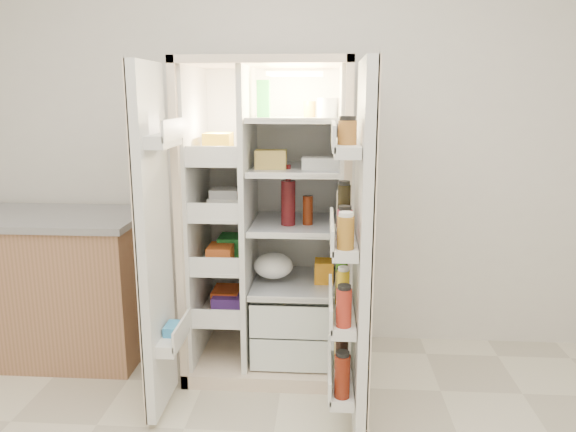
{
  "coord_description": "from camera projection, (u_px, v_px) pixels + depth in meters",
  "views": [
    {
      "loc": [
        0.23,
        -1.46,
        1.61
      ],
      "look_at": [
        0.04,
        1.25,
        1.0
      ],
      "focal_mm": 34.0,
      "sensor_mm": 36.0,
      "label": 1
    }
  ],
  "objects": [
    {
      "name": "refrigerator",
      "position": [
        272.0,
        243.0,
        3.24
      ],
      "size": [
        0.92,
        0.7,
        1.8
      ],
      "color": "beige",
      "rests_on": "floor"
    },
    {
      "name": "fridge_door",
      "position": [
        358.0,
        259.0,
        2.51
      ],
      "size": [
        0.17,
        0.58,
        1.72
      ],
      "color": "silver",
      "rests_on": "floor"
    },
    {
      "name": "wall_back",
      "position": [
        289.0,
        137.0,
        3.44
      ],
      "size": [
        4.0,
        0.02,
        2.7
      ],
      "primitive_type": "cube",
      "color": "silver",
      "rests_on": "floor"
    },
    {
      "name": "kitchen_counter",
      "position": [
        46.0,
        285.0,
        3.39
      ],
      "size": [
        1.24,
        0.66,
        0.9
      ],
      "color": "#9B6B4D",
      "rests_on": "floor"
    },
    {
      "name": "freezer_door",
      "position": [
        155.0,
        245.0,
        2.66
      ],
      "size": [
        0.15,
        0.4,
        1.72
      ],
      "color": "silver",
      "rests_on": "floor"
    }
  ]
}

